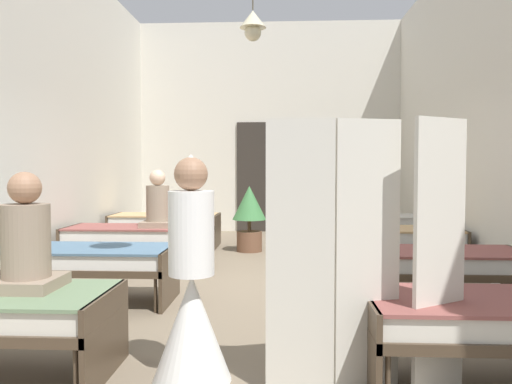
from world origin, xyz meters
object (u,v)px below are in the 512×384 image
object	(u,v)px
bed_left_row_2	(135,236)
patient_seated_secondary	(26,246)
patient_seated_primary	(158,206)
privacy_screen	(369,258)
nurse_near_aisle	(192,301)
bed_left_row_1	(82,260)
bed_left_row_3	(165,222)
bed_right_row_2	(390,238)
bed_right_row_3	(367,223)
bed_right_row_1	(429,263)
potted_plant	(249,213)

from	to	relation	value
bed_left_row_2	patient_seated_secondary	bearing A→B (deg)	-84.61
patient_seated_primary	privacy_screen	distance (m)	4.51
nurse_near_aisle	privacy_screen	distance (m)	1.18
bed_left_row_1	patient_seated_secondary	size ratio (longest dim) A/B	2.37
privacy_screen	bed_left_row_3	bearing A→B (deg)	98.21
bed_right_row_2	bed_left_row_2	bearing A→B (deg)	180.00
patient_seated_secondary	patient_seated_primary	bearing A→B (deg)	90.00
bed_left_row_3	privacy_screen	world-z (taller)	privacy_screen
bed_right_row_3	bed_right_row_1	bearing A→B (deg)	-90.00
patient_seated_secondary	potted_plant	bearing A→B (deg)	76.97
bed_right_row_3	patient_seated_secondary	size ratio (longest dim) A/B	2.37
bed_right_row_2	bed_right_row_1	bearing A→B (deg)	-90.00
nurse_near_aisle	potted_plant	distance (m)	5.21
bed_left_row_2	potted_plant	xyz separation A→B (m)	(1.54, 1.41, 0.21)
bed_right_row_1	patient_seated_primary	distance (m)	3.74
bed_right_row_1	bed_left_row_2	xyz separation A→B (m)	(-3.57, 1.90, 0.00)
patient_seated_primary	patient_seated_secondary	world-z (taller)	same
bed_left_row_3	bed_right_row_3	xyz separation A→B (m)	(3.57, 0.00, 0.00)
bed_right_row_1	privacy_screen	size ratio (longest dim) A/B	1.12
potted_plant	privacy_screen	world-z (taller)	privacy_screen
bed_right_row_1	nurse_near_aisle	world-z (taller)	nurse_near_aisle
nurse_near_aisle	bed_left_row_1	bearing A→B (deg)	171.68
bed_right_row_3	bed_left_row_1	bearing A→B (deg)	-133.23
bed_left_row_1	patient_seated_primary	size ratio (longest dim) A/B	2.37
bed_right_row_2	bed_right_row_3	bearing A→B (deg)	90.00
bed_right_row_2	patient_seated_secondary	world-z (taller)	patient_seated_secondary
bed_left_row_1	bed_right_row_3	world-z (taller)	same
potted_plant	privacy_screen	xyz separation A→B (m)	(1.09, -5.36, 0.20)
nurse_near_aisle	bed_right_row_1	bearing A→B (deg)	85.69
potted_plant	privacy_screen	size ratio (longest dim) A/B	0.65
privacy_screen	bed_right_row_1	bearing A→B (deg)	49.10
bed_left_row_2	nurse_near_aisle	distance (m)	4.08
bed_right_row_3	nurse_near_aisle	world-z (taller)	nurse_near_aisle
bed_left_row_3	privacy_screen	bearing A→B (deg)	-65.83
bed_left_row_2	nurse_near_aisle	size ratio (longest dim) A/B	1.28
bed_left_row_1	privacy_screen	bearing A→B (deg)	-37.91
bed_right_row_2	bed_left_row_3	distance (m)	4.05
bed_left_row_1	patient_seated_primary	distance (m)	1.93
patient_seated_primary	privacy_screen	bearing A→B (deg)	-59.72
potted_plant	privacy_screen	distance (m)	5.47
bed_left_row_1	bed_left_row_2	bearing A→B (deg)	90.00
bed_left_row_2	bed_right_row_2	size ratio (longest dim) A/B	1.00
potted_plant	patient_seated_primary	bearing A→B (deg)	-128.97
bed_left_row_3	nurse_near_aisle	world-z (taller)	nurse_near_aisle
bed_right_row_1	bed_left_row_3	xyz separation A→B (m)	(-3.57, 3.80, 0.00)
patient_seated_secondary	potted_plant	world-z (taller)	patient_seated_secondary
bed_right_row_3	potted_plant	bearing A→B (deg)	-166.60
bed_left_row_1	potted_plant	xyz separation A→B (m)	(1.54, 3.31, 0.21)
bed_right_row_2	bed_right_row_3	xyz separation A→B (m)	(0.00, 1.90, 0.00)
bed_left_row_2	privacy_screen	size ratio (longest dim) A/B	1.12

